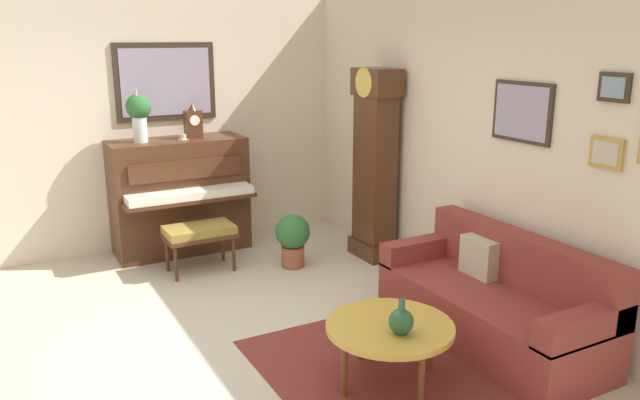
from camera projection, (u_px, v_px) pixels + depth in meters
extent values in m
cube|color=beige|center=(220.00, 345.00, 4.96)|extent=(6.40, 6.00, 0.10)
cube|color=beige|center=(134.00, 124.00, 6.80)|extent=(0.10, 4.90, 2.80)
cube|color=#33281E|center=(166.00, 82.00, 6.80)|extent=(0.03, 1.10, 0.84)
cube|color=#998EA8|center=(166.00, 82.00, 6.78)|extent=(0.01, 0.98, 0.72)
cube|color=beige|center=(463.00, 141.00, 5.70)|extent=(5.30, 0.10, 2.80)
cube|color=#33281E|center=(522.00, 112.00, 4.94)|extent=(0.60, 0.03, 0.48)
cube|color=#998EA8|center=(521.00, 112.00, 4.93)|extent=(0.54, 0.01, 0.42)
cube|color=#B28E3D|center=(607.00, 153.00, 4.31)|extent=(0.26, 0.03, 0.22)
cube|color=#BCB299|center=(605.00, 153.00, 4.31)|extent=(0.20, 0.01, 0.16)
cube|color=#33281E|center=(615.00, 87.00, 4.20)|extent=(0.24, 0.03, 0.20)
cube|color=#7A93A3|center=(613.00, 87.00, 4.19)|extent=(0.18, 0.01, 0.14)
cube|color=maroon|center=(387.00, 380.00, 4.35)|extent=(2.10, 1.50, 0.01)
cube|color=#4C2B19|center=(180.00, 196.00, 6.87)|extent=(0.60, 1.44, 1.26)
cube|color=#4C2B19|center=(191.00, 200.00, 6.49)|extent=(0.28, 1.38, 0.04)
cube|color=white|center=(191.00, 194.00, 6.47)|extent=(0.26, 1.32, 0.08)
cube|color=#4C2B19|center=(186.00, 170.00, 6.51)|extent=(0.03, 1.20, 0.20)
cube|color=#4C2B19|center=(199.00, 235.00, 6.29)|extent=(0.42, 0.70, 0.04)
cube|color=olive|center=(199.00, 230.00, 6.28)|extent=(0.40, 0.68, 0.08)
cylinder|color=#4C2B19|center=(176.00, 264.00, 6.07)|extent=(0.04, 0.04, 0.36)
cylinder|color=#4C2B19|center=(234.00, 254.00, 6.35)|extent=(0.04, 0.04, 0.36)
cylinder|color=#4C2B19|center=(167.00, 254.00, 6.34)|extent=(0.04, 0.04, 0.36)
cylinder|color=#4C2B19|center=(223.00, 245.00, 6.62)|extent=(0.04, 0.04, 0.36)
cube|color=#4C2B19|center=(373.00, 248.00, 6.80)|extent=(0.52, 0.34, 0.18)
cube|color=#4C2B19|center=(375.00, 177.00, 6.60)|extent=(0.44, 0.28, 1.78)
cube|color=#4C2B19|center=(377.00, 82.00, 6.34)|extent=(0.52, 0.32, 0.28)
cylinder|color=gold|center=(364.00, 83.00, 6.27)|extent=(0.30, 0.02, 0.30)
cylinder|color=gold|center=(371.00, 172.00, 6.56)|extent=(0.03, 0.03, 0.70)
cube|color=maroon|center=(489.00, 316.00, 4.87)|extent=(1.90, 0.80, 0.42)
cube|color=maroon|center=(521.00, 261.00, 4.90)|extent=(1.90, 0.20, 0.44)
cube|color=maroon|center=(422.00, 249.00, 5.52)|extent=(0.18, 0.80, 0.20)
cube|color=maroon|center=(585.00, 326.00, 4.06)|extent=(0.18, 0.80, 0.20)
cube|color=#B7AD93|center=(479.00, 257.00, 5.09)|extent=(0.34, 0.12, 0.32)
cylinder|color=gold|center=(390.00, 327.00, 4.23)|extent=(0.88, 0.88, 0.04)
torus|color=brown|center=(390.00, 327.00, 4.23)|extent=(0.88, 0.88, 0.04)
cylinder|color=brown|center=(431.00, 344.00, 4.46)|extent=(0.04, 0.04, 0.40)
cylinder|color=brown|center=(421.00, 380.00, 3.98)|extent=(0.04, 0.04, 0.40)
cylinder|color=brown|center=(344.00, 369.00, 4.12)|extent=(0.04, 0.04, 0.40)
cylinder|color=brown|center=(361.00, 335.00, 4.59)|extent=(0.04, 0.04, 0.40)
cube|color=#4C2B19|center=(193.00, 124.00, 6.74)|extent=(0.12, 0.18, 0.30)
cylinder|color=white|center=(195.00, 120.00, 6.67)|extent=(0.01, 0.11, 0.11)
cone|color=#4C2B19|center=(192.00, 107.00, 6.69)|extent=(0.10, 0.10, 0.08)
cylinder|color=silver|center=(140.00, 130.00, 6.48)|extent=(0.15, 0.15, 0.26)
sphere|color=#2D6B33|center=(138.00, 107.00, 6.42)|extent=(0.26, 0.26, 0.26)
cone|color=#D199B7|center=(136.00, 94.00, 6.35)|extent=(0.06, 0.06, 0.16)
cylinder|color=beige|center=(183.00, 139.00, 6.67)|extent=(0.12, 0.12, 0.01)
cylinder|color=beige|center=(183.00, 137.00, 6.66)|extent=(0.08, 0.08, 0.06)
cylinder|color=#234C33|center=(401.00, 332.00, 4.10)|extent=(0.09, 0.09, 0.01)
sphere|color=#285638|center=(401.00, 321.00, 4.08)|extent=(0.17, 0.17, 0.17)
cylinder|color=#285638|center=(402.00, 305.00, 4.05)|extent=(0.04, 0.04, 0.08)
cylinder|color=#935138|center=(293.00, 256.00, 6.49)|extent=(0.24, 0.24, 0.22)
sphere|color=#2D6B33|center=(293.00, 232.00, 6.42)|extent=(0.36, 0.36, 0.36)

